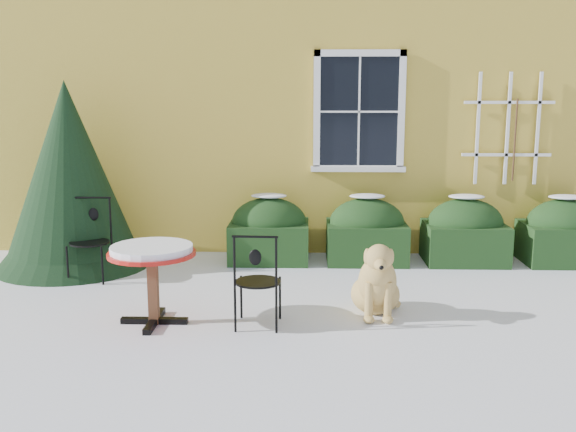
{
  "coord_description": "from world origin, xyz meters",
  "views": [
    {
      "loc": [
        0.21,
        -5.83,
        2.17
      ],
      "look_at": [
        0.0,
        1.0,
        0.9
      ],
      "focal_mm": 40.0,
      "sensor_mm": 36.0,
      "label": 1
    }
  ],
  "objects_px": {
    "dog": "(377,285)",
    "patio_chair_far": "(91,239)",
    "patio_chair_near": "(257,280)",
    "bistro_table": "(152,259)",
    "evergreen_shrub": "(71,193)"
  },
  "relations": [
    {
      "from": "dog",
      "to": "patio_chair_far",
      "type": "bearing_deg",
      "value": 160.32
    },
    {
      "from": "patio_chair_near",
      "to": "dog",
      "type": "distance_m",
      "value": 1.24
    },
    {
      "from": "bistro_table",
      "to": "patio_chair_far",
      "type": "height_order",
      "value": "patio_chair_far"
    },
    {
      "from": "patio_chair_near",
      "to": "patio_chair_far",
      "type": "distance_m",
      "value": 2.66
    },
    {
      "from": "bistro_table",
      "to": "patio_chair_near",
      "type": "bearing_deg",
      "value": -3.23
    },
    {
      "from": "patio_chair_far",
      "to": "dog",
      "type": "distance_m",
      "value": 3.52
    },
    {
      "from": "evergreen_shrub",
      "to": "bistro_table",
      "type": "xyz_separation_m",
      "value": [
        1.56,
        -2.14,
        -0.31
      ]
    },
    {
      "from": "evergreen_shrub",
      "to": "patio_chair_near",
      "type": "bearing_deg",
      "value": -40.56
    },
    {
      "from": "dog",
      "to": "evergreen_shrub",
      "type": "bearing_deg",
      "value": 154.44
    },
    {
      "from": "bistro_table",
      "to": "patio_chair_near",
      "type": "distance_m",
      "value": 1.03
    },
    {
      "from": "dog",
      "to": "bistro_table",
      "type": "bearing_deg",
      "value": -171.36
    },
    {
      "from": "patio_chair_far",
      "to": "dog",
      "type": "height_order",
      "value": "patio_chair_far"
    },
    {
      "from": "evergreen_shrub",
      "to": "patio_chair_near",
      "type": "distance_m",
      "value": 3.42
    },
    {
      "from": "evergreen_shrub",
      "to": "bistro_table",
      "type": "bearing_deg",
      "value": -54.01
    },
    {
      "from": "bistro_table",
      "to": "patio_chair_far",
      "type": "distance_m",
      "value": 1.9
    }
  ]
}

